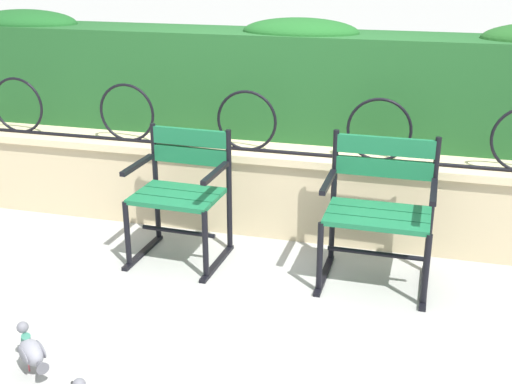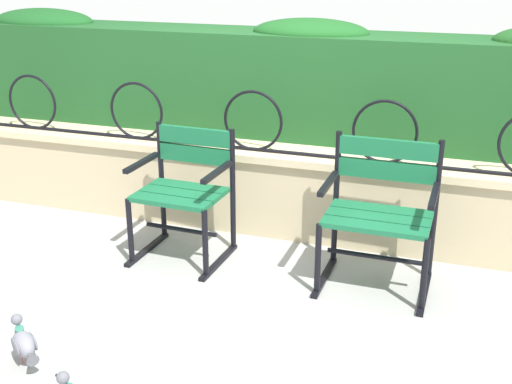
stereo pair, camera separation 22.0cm
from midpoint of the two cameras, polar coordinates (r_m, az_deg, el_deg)
The scene contains 7 objects.
ground_plane at distance 4.01m, azimuth 1.41°, elevation -7.57°, with size 60.00×60.00×0.00m, color #9E9E99.
stone_wall at distance 4.56m, azimuth 4.31°, elevation 0.07°, with size 7.27×0.41×0.59m.
iron_arch_fence at distance 4.40m, azimuth 1.58°, elevation 5.87°, with size 6.73×0.02×0.42m.
hedge_row at distance 4.80m, azimuth 6.05°, elevation 9.75°, with size 7.13×0.56×0.87m.
park_chair_left at distance 4.17m, azimuth -4.74°, elevation 0.29°, with size 0.58×0.54×0.83m.
park_chair_right at distance 3.87m, azimuth 12.46°, elevation -1.52°, with size 0.64×0.53×0.87m.
pigeon_near_chairs at distance 3.36m, azimuth -17.90°, elevation -12.54°, with size 0.25×0.22×0.22m.
Camera 2 is at (1.15, -3.35, 1.89)m, focal length 45.60 mm.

